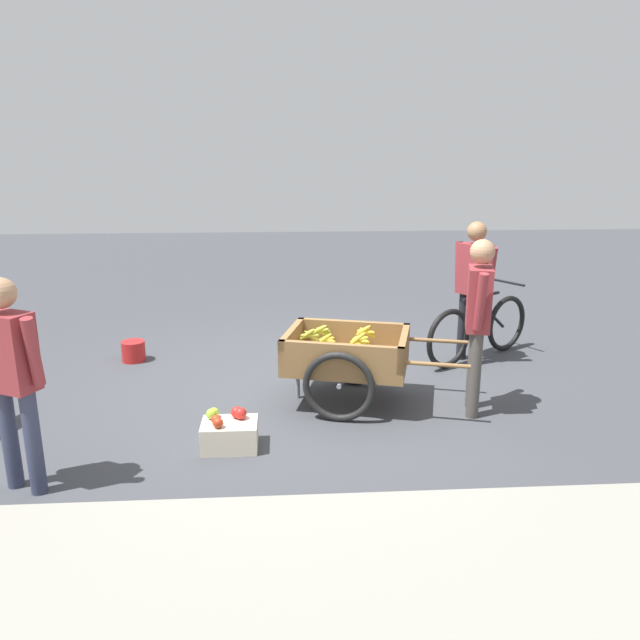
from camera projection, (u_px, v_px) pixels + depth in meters
ground_plane at (303, 389)px, 6.11m from camera, size 24.00×24.00×0.00m
fruit_cart at (347, 358)px, 5.70m from camera, size 1.79×1.17×0.71m
vendor_person at (478, 312)px, 5.34m from camera, size 0.28×0.58×1.57m
bicycle at (479, 329)px, 6.92m from camera, size 1.42×0.96×0.85m
cyclist_person at (474, 280)px, 6.67m from camera, size 0.35×0.53×1.56m
plastic_bucket at (134, 351)px, 6.90m from camera, size 0.26×0.26×0.23m
apple_crate at (229, 433)px, 4.89m from camera, size 0.44×0.32×0.32m
bystander_person at (11, 369)px, 4.08m from camera, size 0.47×0.34×1.51m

